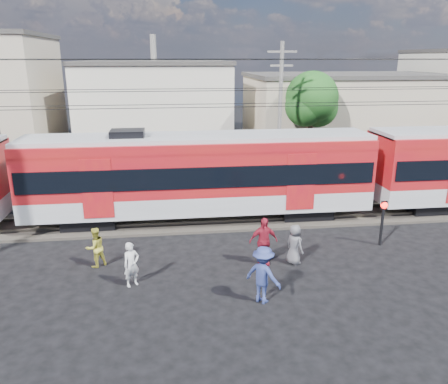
{
  "coord_description": "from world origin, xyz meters",
  "views": [
    {
      "loc": [
        -0.84,
        -11.83,
        7.59
      ],
      "look_at": [
        1.25,
        5.0,
        2.34
      ],
      "focal_mm": 35.0,
      "sensor_mm": 36.0,
      "label": 1
    }
  ],
  "objects": [
    {
      "name": "ground",
      "position": [
        0.0,
        0.0,
        0.0
      ],
      "size": [
        120.0,
        120.0,
        0.0
      ],
      "primitive_type": "plane",
      "color": "black",
      "rests_on": "ground"
    },
    {
      "name": "track_bed",
      "position": [
        0.0,
        8.0,
        0.06
      ],
      "size": [
        70.0,
        3.4,
        0.12
      ],
      "primitive_type": "cube",
      "color": "#2D2823",
      "rests_on": "ground"
    },
    {
      "name": "rail_near",
      "position": [
        0.0,
        7.25,
        0.18
      ],
      "size": [
        70.0,
        0.12,
        0.12
      ],
      "primitive_type": "cube",
      "color": "#59544C",
      "rests_on": "track_bed"
    },
    {
      "name": "rail_far",
      "position": [
        0.0,
        8.75,
        0.18
      ],
      "size": [
        70.0,
        0.12,
        0.12
      ],
      "primitive_type": "cube",
      "color": "#59544C",
      "rests_on": "track_bed"
    },
    {
      "name": "commuter_train",
      "position": [
        0.66,
        8.0,
        2.4
      ],
      "size": [
        50.3,
        3.08,
        4.17
      ],
      "color": "black",
      "rests_on": "ground"
    },
    {
      "name": "building_midwest",
      "position": [
        -2.0,
        27.0,
        3.66
      ],
      "size": [
        12.24,
        12.24,
        7.3
      ],
      "color": "beige",
      "rests_on": "ground"
    },
    {
      "name": "building_mideast",
      "position": [
        14.0,
        24.0,
        3.16
      ],
      "size": [
        16.32,
        10.2,
        6.3
      ],
      "color": "tan",
      "rests_on": "ground"
    },
    {
      "name": "utility_pole_mid",
      "position": [
        6.0,
        15.0,
        4.53
      ],
      "size": [
        1.8,
        0.24,
        8.5
      ],
      "color": "slate",
      "rests_on": "ground"
    },
    {
      "name": "tree_near",
      "position": [
        9.19,
        18.09,
        4.66
      ],
      "size": [
        3.82,
        3.64,
        6.72
      ],
      "color": "#382619",
      "rests_on": "ground"
    },
    {
      "name": "pedestrian_a",
      "position": [
        -2.33,
        2.0,
        0.79
      ],
      "size": [
        0.69,
        0.63,
        1.59
      ],
      "primitive_type": "imported",
      "rotation": [
        0.0,
        0.0,
        0.56
      ],
      "color": "silver",
      "rests_on": "ground"
    },
    {
      "name": "pedestrian_b",
      "position": [
        -3.78,
        3.64,
        0.77
      ],
      "size": [
        0.95,
        0.91,
        1.55
      ],
      "primitive_type": "imported",
      "rotation": [
        0.0,
        0.0,
        3.77
      ],
      "color": "gold",
      "rests_on": "ground"
    },
    {
      "name": "pedestrian_c",
      "position": [
        1.94,
        0.42,
        0.96
      ],
      "size": [
        1.4,
        1.35,
        1.91
      ],
      "primitive_type": "imported",
      "rotation": [
        0.0,
        0.0,
        2.42
      ],
      "color": "navy",
      "rests_on": "ground"
    },
    {
      "name": "pedestrian_d",
      "position": [
        2.5,
        3.04,
        0.94
      ],
      "size": [
        1.14,
        0.55,
        1.88
      ],
      "primitive_type": "imported",
      "rotation": [
        0.0,
        0.0,
        0.08
      ],
      "color": "maroon",
      "rests_on": "ground"
    },
    {
      "name": "pedestrian_e",
      "position": [
        3.69,
        2.96,
        0.78
      ],
      "size": [
        0.82,
        0.91,
        1.57
      ],
      "primitive_type": "imported",
      "rotation": [
        0.0,
        0.0,
        2.11
      ],
      "color": "#535358",
      "rests_on": "ground"
    },
    {
      "name": "crossing_signal",
      "position": [
        7.77,
        4.16,
        1.36
      ],
      "size": [
        0.28,
        0.28,
        1.96
      ],
      "color": "black",
      "rests_on": "ground"
    }
  ]
}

